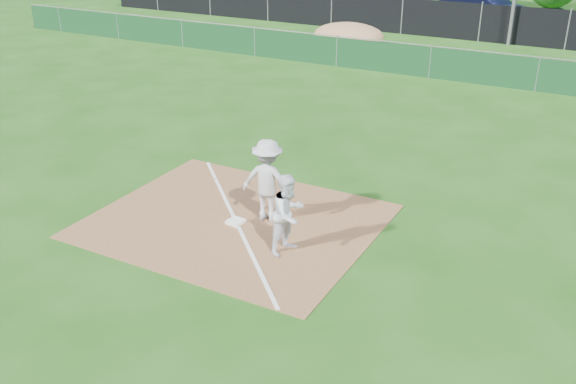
# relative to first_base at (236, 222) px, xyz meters

# --- Properties ---
(ground) EXTENTS (90.00, 90.00, 0.00)m
(ground) POSITION_rel_first_base_xyz_m (-0.07, 9.10, -0.06)
(ground) COLOR #194A0F
(ground) RESTS_ON ground
(infield_dirt) EXTENTS (6.00, 5.00, 0.02)m
(infield_dirt) POSITION_rel_first_base_xyz_m (-0.07, 0.10, -0.05)
(infield_dirt) COLOR brown
(infield_dirt) RESTS_ON ground
(foul_line) EXTENTS (5.01, 5.01, 0.01)m
(foul_line) POSITION_rel_first_base_xyz_m (-0.07, 0.10, -0.03)
(foul_line) COLOR white
(foul_line) RESTS_ON infield_dirt
(green_fence) EXTENTS (44.00, 0.05, 1.20)m
(green_fence) POSITION_rel_first_base_xyz_m (-0.07, 14.10, 0.54)
(green_fence) COLOR #0E3619
(green_fence) RESTS_ON ground
(dirt_mound) EXTENTS (3.38, 2.60, 1.17)m
(dirt_mound) POSITION_rel_first_base_xyz_m (-5.07, 17.60, 0.53)
(dirt_mound) COLOR #9E734C
(dirt_mound) RESTS_ON ground
(black_fence) EXTENTS (46.00, 0.04, 1.80)m
(black_fence) POSITION_rel_first_base_xyz_m (-0.07, 22.10, 0.84)
(black_fence) COLOR black
(black_fence) RESTS_ON ground
(parking_lot) EXTENTS (46.00, 9.00, 0.01)m
(parking_lot) POSITION_rel_first_base_xyz_m (-0.07, 27.10, -0.05)
(parking_lot) COLOR black
(parking_lot) RESTS_ON ground
(first_base) EXTENTS (0.37, 0.37, 0.07)m
(first_base) POSITION_rel_first_base_xyz_m (0.00, 0.00, 0.00)
(first_base) COLOR white
(first_base) RESTS_ON infield_dirt
(play_at_first) EXTENTS (2.00, 0.87, 1.84)m
(play_at_first) POSITION_rel_first_base_xyz_m (0.52, 0.53, 0.89)
(play_at_first) COLOR silver
(play_at_first) RESTS_ON infield_dirt
(runner) EXTENTS (0.79, 0.93, 1.66)m
(runner) POSITION_rel_first_base_xyz_m (1.57, -0.47, 0.77)
(runner) COLOR white
(runner) RESTS_ON ground
(car_left) EXTENTS (4.25, 2.17, 1.38)m
(car_left) POSITION_rel_first_base_xyz_m (-7.95, 27.46, 0.65)
(car_left) COLOR #A0A3A7
(car_left) RESTS_ON parking_lot
(car_mid) EXTENTS (5.36, 3.22, 1.67)m
(car_mid) POSITION_rel_first_base_xyz_m (-0.91, 26.95, 0.79)
(car_mid) COLOR black
(car_mid) RESTS_ON parking_lot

